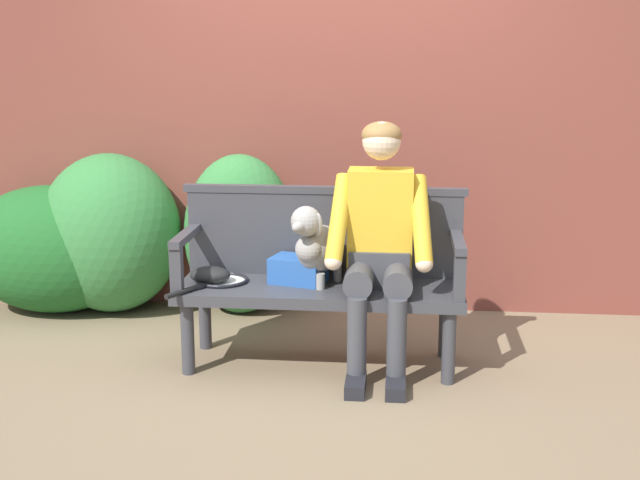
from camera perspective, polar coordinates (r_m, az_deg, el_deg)
ground_plane at (r=4.64m, az=0.00°, el=-8.41°), size 40.00×40.00×0.00m
brick_garden_fence at (r=5.54m, az=1.25°, el=8.44°), size 8.00×0.30×2.51m
hedge_bush_far_left at (r=5.73m, az=-16.47°, el=-0.78°), size 0.90×0.61×0.77m
hedge_bush_far_right at (r=5.41m, az=-5.42°, el=0.37°), size 0.72×0.57×1.04m
hedge_bush_mid_right at (r=5.60m, az=-13.98°, el=0.45°), size 0.91×0.83×1.03m
hedge_bush_mid_left at (r=5.71m, az=-17.64°, el=-0.58°), size 1.16×0.78×0.83m
garden_bench at (r=4.51m, az=0.00°, el=-3.85°), size 1.52×0.51×0.45m
bench_backrest at (r=4.65m, az=0.28°, el=0.67°), size 1.56×0.06×0.50m
bench_armrest_left_end at (r=4.49m, az=-9.30°, el=-0.64°), size 0.06×0.51×0.28m
bench_armrest_right_end at (r=4.35m, az=9.37°, el=-1.08°), size 0.06×0.51×0.28m
person_seated at (r=4.40m, az=4.06°, el=0.15°), size 0.56×0.66×1.32m
dog_on_bench at (r=4.45m, az=-0.27°, el=-0.31°), size 0.32×0.44×0.45m
tennis_racket at (r=4.58m, az=-6.89°, el=-2.78°), size 0.42×0.56×0.03m
baseball_glove at (r=4.57m, az=-7.45°, el=-2.36°), size 0.22×0.17×0.09m
sports_bag at (r=4.54m, az=-1.49°, el=-2.03°), size 0.32×0.27×0.14m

